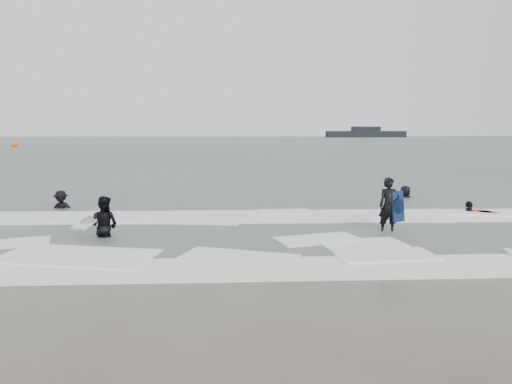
{
  "coord_description": "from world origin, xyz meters",
  "views": [
    {
      "loc": [
        -0.6,
        -11.85,
        3.31
      ],
      "look_at": [
        0.0,
        5.0,
        1.1
      ],
      "focal_mm": 35.0,
      "sensor_mm": 36.0,
      "label": 1
    }
  ],
  "objects_px": {
    "surfer_wading": "(105,238)",
    "surfer_right_near": "(469,214)",
    "surfer_breaker": "(61,210)",
    "surfer_right_far": "(405,199)",
    "vessel_horizon": "(366,133)",
    "surfer_centre": "(388,233)",
    "buoy": "(15,144)"
  },
  "relations": [
    {
      "from": "surfer_wading",
      "to": "surfer_right_far",
      "type": "height_order",
      "value": "surfer_wading"
    },
    {
      "from": "surfer_right_near",
      "to": "vessel_horizon",
      "type": "relative_size",
      "value": 0.07
    },
    {
      "from": "surfer_centre",
      "to": "surfer_wading",
      "type": "distance_m",
      "value": 8.72
    },
    {
      "from": "surfer_right_far",
      "to": "vessel_horizon",
      "type": "distance_m",
      "value": 137.39
    },
    {
      "from": "surfer_centre",
      "to": "surfer_right_far",
      "type": "height_order",
      "value": "surfer_centre"
    },
    {
      "from": "surfer_wading",
      "to": "surfer_right_near",
      "type": "height_order",
      "value": "surfer_wading"
    },
    {
      "from": "surfer_wading",
      "to": "buoy",
      "type": "bearing_deg",
      "value": -46.19
    },
    {
      "from": "vessel_horizon",
      "to": "surfer_centre",
      "type": "bearing_deg",
      "value": -104.07
    },
    {
      "from": "surfer_centre",
      "to": "vessel_horizon",
      "type": "distance_m",
      "value": 145.41
    },
    {
      "from": "surfer_wading",
      "to": "surfer_right_near",
      "type": "distance_m",
      "value": 13.33
    },
    {
      "from": "surfer_wading",
      "to": "surfer_breaker",
      "type": "bearing_deg",
      "value": -40.83
    },
    {
      "from": "surfer_right_near",
      "to": "surfer_centre",
      "type": "bearing_deg",
      "value": 10.98
    },
    {
      "from": "surfer_breaker",
      "to": "surfer_right_far",
      "type": "relative_size",
      "value": 0.93
    },
    {
      "from": "surfer_centre",
      "to": "surfer_right_near",
      "type": "distance_m",
      "value": 5.28
    },
    {
      "from": "surfer_right_far",
      "to": "vessel_horizon",
      "type": "bearing_deg",
      "value": -109.85
    },
    {
      "from": "surfer_right_near",
      "to": "surfer_wading",
      "type": "bearing_deg",
      "value": -11.95
    },
    {
      "from": "surfer_right_near",
      "to": "buoy",
      "type": "xyz_separation_m",
      "value": [
        -45.74,
        65.56,
        0.42
      ]
    },
    {
      "from": "surfer_wading",
      "to": "surfer_right_far",
      "type": "bearing_deg",
      "value": -128.02
    },
    {
      "from": "surfer_centre",
      "to": "surfer_breaker",
      "type": "relative_size",
      "value": 1.09
    },
    {
      "from": "surfer_wading",
      "to": "vessel_horizon",
      "type": "distance_m",
      "value": 148.07
    },
    {
      "from": "surfer_right_near",
      "to": "vessel_horizon",
      "type": "distance_m",
      "value": 141.24
    },
    {
      "from": "vessel_horizon",
      "to": "surfer_breaker",
      "type": "bearing_deg",
      "value": -109.1
    },
    {
      "from": "surfer_centre",
      "to": "surfer_breaker",
      "type": "xyz_separation_m",
      "value": [
        -11.8,
        4.86,
        0.0
      ]
    },
    {
      "from": "buoy",
      "to": "vessel_horizon",
      "type": "distance_m",
      "value": 105.53
    },
    {
      "from": "surfer_centre",
      "to": "vessel_horizon",
      "type": "relative_size",
      "value": 0.07
    },
    {
      "from": "surfer_centre",
      "to": "vessel_horizon",
      "type": "height_order",
      "value": "vessel_horizon"
    },
    {
      "from": "surfer_centre",
      "to": "surfer_wading",
      "type": "relative_size",
      "value": 0.98
    },
    {
      "from": "surfer_wading",
      "to": "vessel_horizon",
      "type": "xyz_separation_m",
      "value": [
        44.06,
        141.36,
        1.25
      ]
    },
    {
      "from": "surfer_right_far",
      "to": "buoy",
      "type": "xyz_separation_m",
      "value": [
        -44.69,
        61.35,
        0.42
      ]
    },
    {
      "from": "buoy",
      "to": "surfer_centre",
      "type": "bearing_deg",
      "value": -58.85
    },
    {
      "from": "surfer_centre",
      "to": "vessel_horizon",
      "type": "xyz_separation_m",
      "value": [
        35.35,
        141.04,
        1.25
      ]
    },
    {
      "from": "surfer_wading",
      "to": "surfer_right_near",
      "type": "xyz_separation_m",
      "value": [
        12.83,
        3.62,
        0.0
      ]
    }
  ]
}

